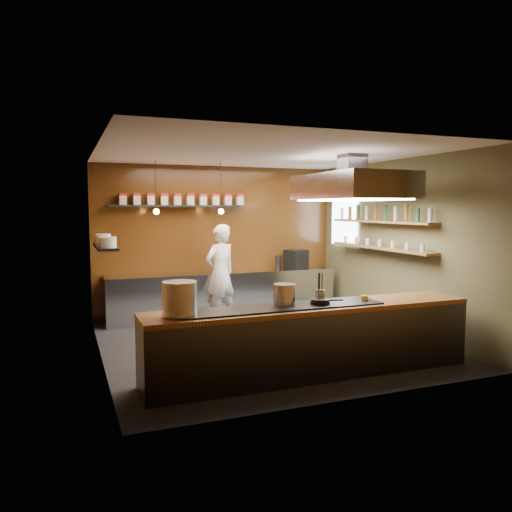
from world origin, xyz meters
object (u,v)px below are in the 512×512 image
stockpot_small (285,294)px  chef (220,273)px  stockpot_large (180,298)px  extractor_hood (352,186)px  espresso_machine (296,259)px

stockpot_small → chef: 3.36m
stockpot_large → stockpot_small: 1.38m
extractor_hood → stockpot_small: bearing=-146.0°
extractor_hood → espresso_machine: 2.94m
extractor_hood → stockpot_small: 2.46m
extractor_hood → stockpot_small: size_ratio=7.06×
extractor_hood → stockpot_large: extractor_hood is taller
stockpot_small → stockpot_large: bearing=-174.9°
espresso_machine → extractor_hood: bearing=-114.7°
extractor_hood → chef: size_ratio=1.08×
extractor_hood → espresso_machine: size_ratio=5.10×
espresso_machine → chef: 1.80m
espresso_machine → stockpot_large: bearing=-149.6°
extractor_hood → chef: 3.11m
extractor_hood → stockpot_small: (-1.66, -1.12, -1.43)m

